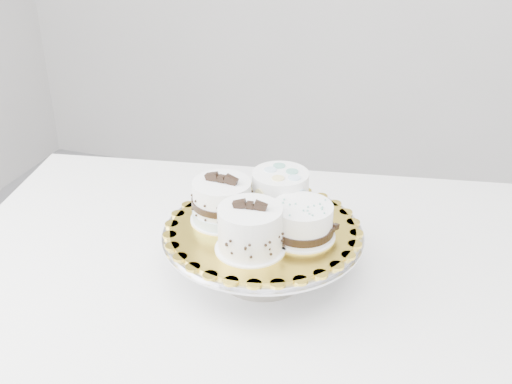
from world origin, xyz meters
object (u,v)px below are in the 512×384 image
(cake_dots, at_px, (280,191))
(cake_ribbon, at_px, (303,222))
(cake_banded, at_px, (222,202))
(cake_board, at_px, (263,229))
(cake_stand, at_px, (263,244))
(cake_swirl, at_px, (250,230))
(table, at_px, (264,296))

(cake_dots, height_order, cake_ribbon, cake_dots)
(cake_banded, relative_size, cake_dots, 0.93)
(cake_board, relative_size, cake_ribbon, 2.57)
(cake_banded, xyz_separation_m, cake_dots, (0.09, 0.07, 0.00))
(cake_stand, xyz_separation_m, cake_ribbon, (0.07, -0.01, 0.06))
(cake_stand, height_order, cake_swirl, cake_swirl)
(cake_banded, distance_m, cake_ribbon, 0.15)
(table, height_order, cake_ribbon, cake_ribbon)
(cake_banded, distance_m, cake_dots, 0.11)
(cake_board, xyz_separation_m, cake_dots, (0.01, 0.07, 0.04))
(cake_board, xyz_separation_m, cake_banded, (-0.08, 0.00, 0.04))
(cake_stand, relative_size, cake_dots, 2.84)
(cake_swirl, relative_size, cake_dots, 0.94)
(cake_stand, xyz_separation_m, cake_swirl, (0.00, -0.07, 0.07))
(cake_swirl, relative_size, cake_banded, 1.02)
(cake_stand, bearing_deg, cake_ribbon, -4.10)
(cake_stand, relative_size, cake_ribbon, 2.80)
(cake_dots, bearing_deg, table, -130.89)
(cake_dots, distance_m, cake_ribbon, 0.10)
(cake_stand, height_order, cake_banded, cake_banded)
(cake_banded, bearing_deg, cake_swirl, -39.97)
(cake_swirl, bearing_deg, table, 88.83)
(table, distance_m, cake_ribbon, 0.23)
(cake_swirl, height_order, cake_ribbon, cake_swirl)
(table, relative_size, cake_stand, 3.72)
(table, xyz_separation_m, cake_board, (0.01, -0.04, 0.18))
(cake_board, distance_m, cake_ribbon, 0.08)
(table, height_order, cake_banded, cake_banded)
(cake_stand, distance_m, cake_dots, 0.10)
(cake_stand, xyz_separation_m, cake_banded, (-0.08, 0.00, 0.07))
(cake_swirl, distance_m, cake_banded, 0.11)
(table, distance_m, cake_banded, 0.23)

